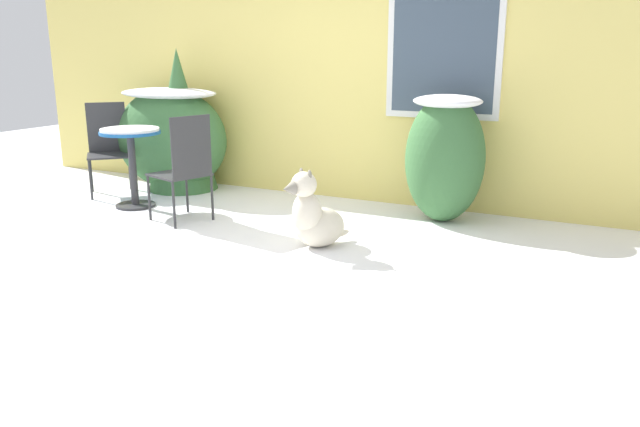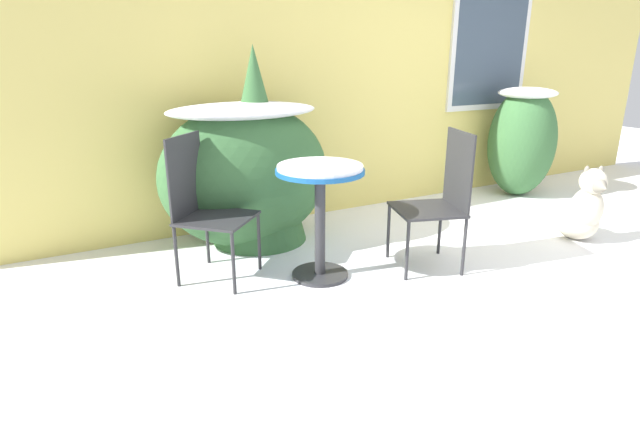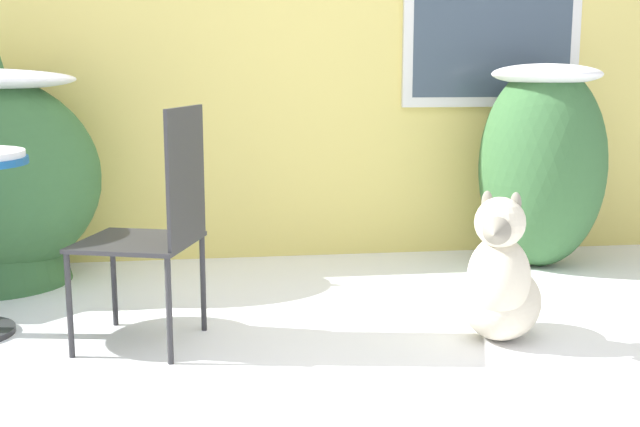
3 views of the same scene
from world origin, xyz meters
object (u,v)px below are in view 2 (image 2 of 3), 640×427
Objects in this scene: patio_table at (320,193)px; dog at (581,212)px; patio_chair_near_table at (204,204)px; patio_chair_far_side at (440,197)px.

dog is (2.26, -0.40, -0.37)m from patio_table.
dog is (2.95, -0.78, -0.29)m from patio_chair_near_table.
patio_chair_far_side is (1.54, -0.62, 0.00)m from patio_chair_near_table.
patio_table is 0.81× the size of patio_chair_far_side.
patio_chair_near_table reaches higher than dog.
patio_chair_near_table is 1.00× the size of patio_chair_far_side.
patio_table is at bearing -73.85° from patio_chair_near_table.
patio_table is at bearing -162.45° from dog.
patio_table is at bearing -87.59° from patio_chair_far_side.
patio_chair_far_side is (0.85, -0.24, -0.08)m from patio_table.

